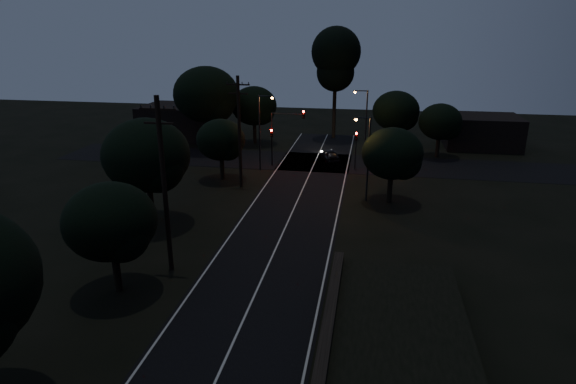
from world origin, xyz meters
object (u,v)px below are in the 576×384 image
(signal_right, at_px, (356,143))
(signal_mast, at_px, (287,127))
(streetlight_b, at_px, (364,120))
(streetlight_c, at_px, (367,153))
(utility_pole_mid, at_px, (164,184))
(car, at_px, (330,155))
(utility_pole_far, at_px, (239,131))
(signal_left, at_px, (272,140))
(streetlight_a, at_px, (261,127))
(tall_pine, at_px, (336,59))

(signal_right, relative_size, signal_mast, 0.66)
(signal_mast, distance_m, streetlight_b, 9.15)
(signal_right, relative_size, streetlight_c, 0.55)
(utility_pole_mid, xyz_separation_m, car, (7.64, 27.87, -5.07))
(streetlight_b, relative_size, car, 2.04)
(utility_pole_mid, relative_size, utility_pole_far, 1.05)
(streetlight_c, bearing_deg, signal_mast, 131.19)
(streetlight_c, xyz_separation_m, car, (-4.19, 12.87, -3.68))
(streetlight_b, xyz_separation_m, streetlight_c, (0.52, -14.00, -0.29))
(signal_left, height_order, streetlight_b, streetlight_b)
(utility_pole_mid, relative_size, streetlight_a, 1.38)
(utility_pole_far, distance_m, signal_right, 13.53)
(streetlight_a, bearing_deg, streetlight_b, 29.48)
(utility_pole_far, height_order, signal_right, utility_pole_far)
(signal_mast, bearing_deg, tall_pine, 75.38)
(streetlight_a, bearing_deg, streetlight_c, -35.69)
(utility_pole_mid, relative_size, signal_left, 2.68)
(utility_pole_far, distance_m, car, 14.13)
(utility_pole_far, distance_m, streetlight_a, 6.10)
(utility_pole_mid, xyz_separation_m, utility_pole_far, (0.00, 17.00, -0.25))
(utility_pole_mid, height_order, car, utility_pole_mid)
(streetlight_a, bearing_deg, car, 35.02)
(utility_pole_mid, height_order, signal_mast, utility_pole_mid)
(streetlight_a, distance_m, streetlight_c, 13.72)
(signal_left, distance_m, streetlight_c, 14.52)
(signal_left, bearing_deg, signal_right, 0.00)
(utility_pole_mid, relative_size, streetlight_c, 1.47)
(signal_left, relative_size, streetlight_c, 0.55)
(utility_pole_mid, relative_size, signal_mast, 1.76)
(streetlight_a, xyz_separation_m, car, (6.95, 4.87, -3.97))
(signal_mast, bearing_deg, signal_left, -179.87)
(streetlight_a, bearing_deg, tall_pine, 69.64)
(signal_left, distance_m, signal_right, 9.20)
(signal_left, height_order, car, signal_left)
(streetlight_c, distance_m, car, 14.03)
(tall_pine, height_order, signal_mast, tall_pine)
(signal_right, bearing_deg, streetlight_b, 80.00)
(signal_right, height_order, signal_mast, signal_mast)
(tall_pine, bearing_deg, signal_left, -110.46)
(tall_pine, height_order, car, tall_pine)
(streetlight_a, relative_size, streetlight_b, 1.00)
(tall_pine, relative_size, streetlight_a, 1.85)
(signal_mast, bearing_deg, streetlight_c, -48.81)
(streetlight_b, bearing_deg, signal_left, -157.95)
(tall_pine, bearing_deg, streetlight_c, -79.07)
(streetlight_b, bearing_deg, utility_pole_far, -133.30)
(signal_right, height_order, streetlight_a, streetlight_a)
(utility_pole_mid, xyz_separation_m, signal_left, (1.40, 24.99, -2.90))
(tall_pine, height_order, signal_left, tall_pine)
(streetlight_c, bearing_deg, streetlight_a, 144.31)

